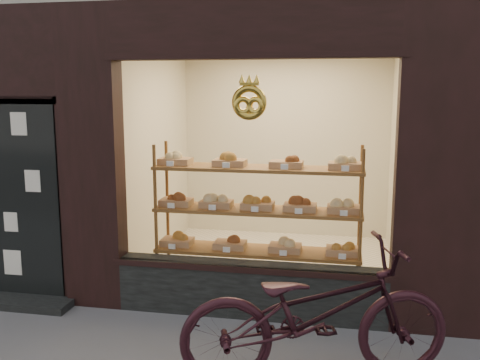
# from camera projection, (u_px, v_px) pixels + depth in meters

# --- Properties ---
(display_shelf) EXTENTS (2.20, 0.45, 1.70)m
(display_shelf) POSITION_uv_depth(u_px,v_px,m) (257.00, 222.00, 5.70)
(display_shelf) COLOR brown
(display_shelf) RESTS_ON ground
(bicycle) EXTENTS (2.25, 1.32, 1.12)m
(bicycle) POSITION_uv_depth(u_px,v_px,m) (316.00, 313.00, 4.16)
(bicycle) COLOR black
(bicycle) RESTS_ON ground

